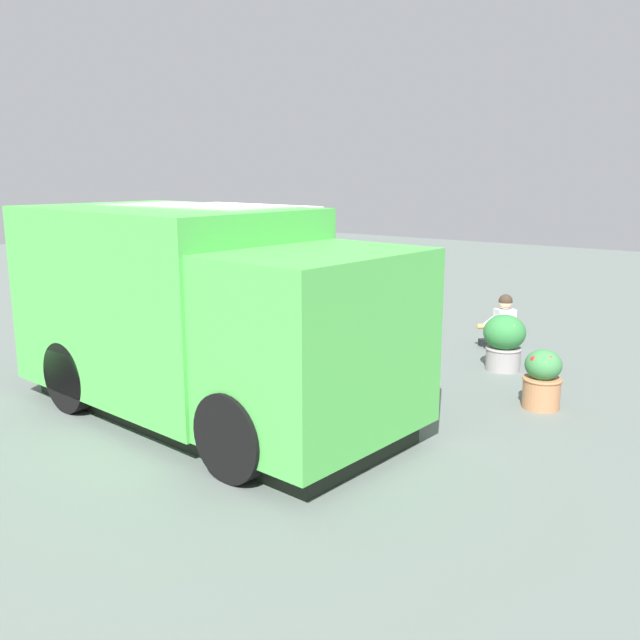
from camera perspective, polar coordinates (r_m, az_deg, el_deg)
ground_plane at (r=9.67m, az=-7.13°, el=-4.79°), size 40.00×40.00×0.00m
food_truck at (r=8.04m, az=-9.77°, el=0.24°), size 5.08×3.12×2.41m
person_customer at (r=11.62m, az=14.97°, el=-0.43°), size 0.69×0.74×0.87m
planter_flowering_near at (r=8.73m, az=18.06°, el=-4.71°), size 0.47×0.47×0.73m
planter_flowering_far at (r=10.22m, az=15.11°, el=-1.66°), size 0.60×0.60×0.81m
plaza_bench at (r=13.49m, az=-9.29°, el=1.54°), size 1.46×1.22×0.47m
trash_bin at (r=12.93m, az=0.38°, el=1.60°), size 0.52×0.52×0.85m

